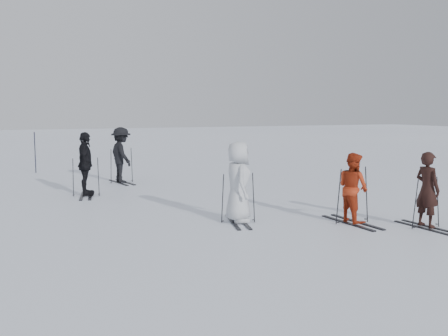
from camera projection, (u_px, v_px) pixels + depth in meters
name	position (u px, v px, depth m)	size (l,w,h in m)	color
ground	(239.00, 210.00, 13.08)	(120.00, 120.00, 0.00)	silver
skier_near_dark	(427.00, 191.00, 11.00)	(0.61, 0.40, 1.67)	black
skier_red	(353.00, 189.00, 11.47)	(0.78, 0.61, 1.61)	#A12B12
skier_grey	(238.00, 183.00, 11.51)	(0.91, 0.59, 1.86)	#B9BEC4
skier_uphill_left	(85.00, 165.00, 15.06)	(1.12, 0.47, 1.92)	black
skier_uphill_far	(121.00, 156.00, 17.85)	(1.27, 0.73, 1.97)	black
skis_near_dark	(427.00, 202.00, 11.03)	(0.84, 1.59, 1.16)	black
skis_red	(353.00, 195.00, 11.48)	(0.97, 1.84, 1.34)	black
skis_grey	(238.00, 197.00, 11.55)	(0.87, 1.63, 1.19)	black
skis_uphill_left	(86.00, 176.00, 15.11)	(0.88, 1.65, 1.21)	black
skis_uphill_far	(122.00, 165.00, 17.89)	(0.93, 1.76, 1.28)	black
piste_marker	(35.00, 152.00, 20.76)	(0.04, 0.04, 1.70)	black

